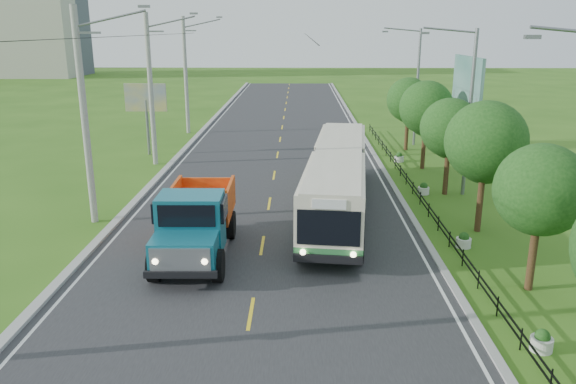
{
  "coord_description": "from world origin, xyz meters",
  "views": [
    {
      "loc": [
        1.52,
        -16.48,
        8.98
      ],
      "look_at": [
        1.08,
        7.76,
        1.9
      ],
      "focal_mm": 35.0,
      "sensor_mm": 36.0,
      "label": 1
    }
  ],
  "objects_px": {
    "tree_back": "(409,102)",
    "tree_third": "(486,146)",
    "planter_near": "(464,241)",
    "planter_far": "(399,158)",
    "billboard_left": "(146,102)",
    "pole_far": "(186,75)",
    "billboard_right": "(467,88)",
    "tree_second": "(540,194)",
    "planter_mid": "(424,189)",
    "pole_mid": "(151,89)",
    "planter_front": "(542,341)",
    "tree_fifth": "(426,111)",
    "streetlight_mid": "(467,107)",
    "bus": "(338,175)",
    "dump_truck": "(195,218)",
    "streetlight_far": "(415,83)",
    "pole_near": "(85,117)",
    "tree_fourth": "(450,131)"
  },
  "relations": [
    {
      "from": "planter_front",
      "to": "billboard_left",
      "type": "height_order",
      "value": "billboard_left"
    },
    {
      "from": "tree_fifth",
      "to": "planter_front",
      "type": "bearing_deg",
      "value": -93.25
    },
    {
      "from": "tree_third",
      "to": "planter_far",
      "type": "bearing_deg",
      "value": 95.18
    },
    {
      "from": "tree_fifth",
      "to": "billboard_right",
      "type": "xyz_separation_m",
      "value": [
        2.44,
        -0.14,
        1.49
      ]
    },
    {
      "from": "tree_fifth",
      "to": "billboard_right",
      "type": "relative_size",
      "value": 0.79
    },
    {
      "from": "tree_second",
      "to": "planter_mid",
      "type": "distance_m",
      "value": 12.36
    },
    {
      "from": "tree_second",
      "to": "bus",
      "type": "relative_size",
      "value": 0.32
    },
    {
      "from": "planter_front",
      "to": "planter_mid",
      "type": "bearing_deg",
      "value": 90.0
    },
    {
      "from": "streetlight_far",
      "to": "planter_front",
      "type": "relative_size",
      "value": 13.54
    },
    {
      "from": "pole_near",
      "to": "tree_fifth",
      "type": "distance_m",
      "value": 21.31
    },
    {
      "from": "pole_far",
      "to": "billboard_right",
      "type": "distance_m",
      "value": 24.33
    },
    {
      "from": "planter_mid",
      "to": "bus",
      "type": "bearing_deg",
      "value": -148.71
    },
    {
      "from": "streetlight_mid",
      "to": "streetlight_far",
      "type": "xyz_separation_m",
      "value": [
        0.0,
        14.0,
        0.0
      ]
    },
    {
      "from": "planter_mid",
      "to": "bus",
      "type": "height_order",
      "value": "bus"
    },
    {
      "from": "planter_far",
      "to": "billboard_left",
      "type": "relative_size",
      "value": 0.13
    },
    {
      "from": "dump_truck",
      "to": "billboard_left",
      "type": "bearing_deg",
      "value": 108.9
    },
    {
      "from": "pole_far",
      "to": "billboard_right",
      "type": "height_order",
      "value": "pole_far"
    },
    {
      "from": "tree_back",
      "to": "tree_third",
      "type": "bearing_deg",
      "value": -90.0
    },
    {
      "from": "planter_near",
      "to": "billboard_left",
      "type": "distance_m",
      "value": 25.78
    },
    {
      "from": "pole_near",
      "to": "pole_mid",
      "type": "xyz_separation_m",
      "value": [
        0.0,
        12.0,
        0.0
      ]
    },
    {
      "from": "dump_truck",
      "to": "streetlight_mid",
      "type": "bearing_deg",
      "value": 33.71
    },
    {
      "from": "streetlight_far",
      "to": "billboard_left",
      "type": "distance_m",
      "value": 20.56
    },
    {
      "from": "planter_mid",
      "to": "billboard_right",
      "type": "bearing_deg",
      "value": 58.34
    },
    {
      "from": "tree_second",
      "to": "tree_back",
      "type": "bearing_deg",
      "value": 90.0
    },
    {
      "from": "tree_third",
      "to": "bus",
      "type": "distance_m",
      "value": 7.22
    },
    {
      "from": "pole_far",
      "to": "tree_fifth",
      "type": "distance_m",
      "value": 22.25
    },
    {
      "from": "tree_second",
      "to": "planter_near",
      "type": "bearing_deg",
      "value": 108.03
    },
    {
      "from": "streetlight_mid",
      "to": "billboard_right",
      "type": "distance_m",
      "value": 6.24
    },
    {
      "from": "tree_fifth",
      "to": "streetlight_far",
      "type": "bearing_deg",
      "value": 84.29
    },
    {
      "from": "tree_fifth",
      "to": "streetlight_far",
      "type": "distance_m",
      "value": 7.97
    },
    {
      "from": "tree_third",
      "to": "streetlight_mid",
      "type": "distance_m",
      "value": 5.98
    },
    {
      "from": "pole_near",
      "to": "pole_mid",
      "type": "bearing_deg",
      "value": 90.0
    },
    {
      "from": "streetlight_far",
      "to": "planter_mid",
      "type": "distance_m",
      "value": 14.88
    },
    {
      "from": "planter_far",
      "to": "billboard_left",
      "type": "xyz_separation_m",
      "value": [
        -18.1,
        2.0,
        3.58
      ]
    },
    {
      "from": "tree_back",
      "to": "planter_near",
      "type": "xyz_separation_m",
      "value": [
        -1.26,
        -20.14,
        -3.37
      ]
    },
    {
      "from": "tree_second",
      "to": "planter_mid",
      "type": "height_order",
      "value": "tree_second"
    },
    {
      "from": "tree_back",
      "to": "dump_truck",
      "type": "relative_size",
      "value": 0.79
    },
    {
      "from": "pole_mid",
      "to": "streetlight_mid",
      "type": "relative_size",
      "value": 1.1
    },
    {
      "from": "bus",
      "to": "dump_truck",
      "type": "bearing_deg",
      "value": -129.05
    },
    {
      "from": "streetlight_mid",
      "to": "bus",
      "type": "height_order",
      "value": "streetlight_mid"
    },
    {
      "from": "tree_fifth",
      "to": "tree_second",
      "type": "bearing_deg",
      "value": -90.0
    },
    {
      "from": "dump_truck",
      "to": "billboard_right",
      "type": "bearing_deg",
      "value": 44.55
    },
    {
      "from": "pole_far",
      "to": "billboard_left",
      "type": "relative_size",
      "value": 1.92
    },
    {
      "from": "pole_mid",
      "to": "planter_front",
      "type": "bearing_deg",
      "value": -53.75
    },
    {
      "from": "tree_fifth",
      "to": "bus",
      "type": "distance_m",
      "value": 11.34
    },
    {
      "from": "tree_second",
      "to": "streetlight_mid",
      "type": "height_order",
      "value": "streetlight_mid"
    },
    {
      "from": "tree_second",
      "to": "tree_fourth",
      "type": "bearing_deg",
      "value": 90.0
    },
    {
      "from": "planter_far",
      "to": "billboard_left",
      "type": "distance_m",
      "value": 18.56
    },
    {
      "from": "planter_near",
      "to": "bus",
      "type": "xyz_separation_m",
      "value": [
        -5.06,
        4.93,
        1.59
      ]
    },
    {
      "from": "pole_near",
      "to": "planter_front",
      "type": "height_order",
      "value": "pole_near"
    }
  ]
}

